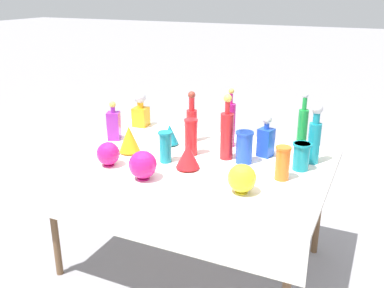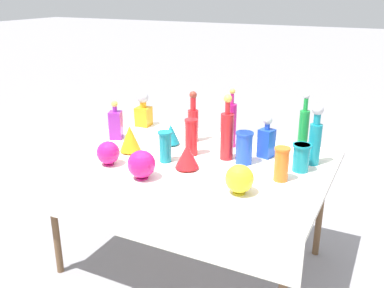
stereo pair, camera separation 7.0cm
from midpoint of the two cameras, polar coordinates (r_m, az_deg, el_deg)
name	(u,v)px [view 2 (the right image)]	position (r m, az deg, el deg)	size (l,w,h in m)	color
ground_plane	(192,262)	(3.03, 0.69, -15.46)	(40.00, 40.00, 0.00)	gray
display_table	(190,169)	(2.66, 0.46, -3.32)	(1.67, 1.16, 0.76)	white
tall_bottle_0	(303,131)	(2.75, 15.33, 1.67)	(0.06, 0.06, 0.41)	#198C38
tall_bottle_1	(315,138)	(2.64, 16.84, 0.81)	(0.07, 0.07, 0.37)	teal
tall_bottle_2	(227,133)	(2.62, 5.45, 1.41)	(0.08, 0.08, 0.41)	red
tall_bottle_3	(231,124)	(2.84, 5.99, 2.72)	(0.06, 0.06, 0.40)	#C61972
tall_bottle_4	(193,121)	(2.93, 0.84, 3.07)	(0.07, 0.07, 0.35)	red
square_decanter_0	(266,140)	(2.71, 10.63, 0.53)	(0.10, 0.10, 0.27)	blue
square_decanter_1	(143,111)	(3.30, -5.89, 4.38)	(0.12, 0.12, 0.26)	orange
square_decanter_2	(116,124)	(3.03, -9.48, 2.70)	(0.11, 0.11, 0.27)	purple
slender_vase_0	(244,147)	(2.59, 7.74, -0.39)	(0.11, 0.11, 0.20)	blue
slender_vase_1	(165,146)	(2.59, -2.82, -0.22)	(0.09, 0.09, 0.19)	teal
slender_vase_2	(191,136)	(2.69, 0.66, 1.04)	(0.09, 0.09, 0.23)	red
slender_vase_3	(282,163)	(2.39, 12.68, -2.50)	(0.09, 0.09, 0.19)	orange
slender_vase_4	(301,157)	(2.55, 15.12, -1.64)	(0.11, 0.11, 0.16)	teal
fluted_vase_0	(130,138)	(2.77, -7.55, 0.73)	(0.14, 0.14, 0.18)	orange
fluted_vase_1	(171,134)	(2.89, -2.13, 1.33)	(0.12, 0.12, 0.14)	teal
fluted_vase_2	(187,156)	(2.49, 0.13, -1.63)	(0.14, 0.14, 0.15)	red
round_bowl_0	(108,153)	(2.59, -10.36, -1.17)	(0.14, 0.14, 0.15)	#C61972
round_bowl_1	(239,179)	(2.21, 7.25, -4.64)	(0.15, 0.15, 0.16)	yellow
round_bowl_2	(141,164)	(2.38, -5.92, -2.71)	(0.16, 0.16, 0.16)	#C61972
price_tag_left	(66,169)	(2.56, -15.68, -3.22)	(0.05, 0.01, 0.04)	white
cardboard_box_behind_left	(230,173)	(3.92, 5.65, -3.84)	(0.43, 0.39, 0.44)	tan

